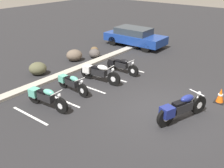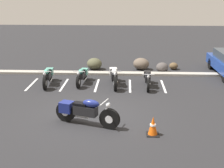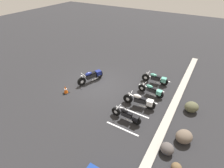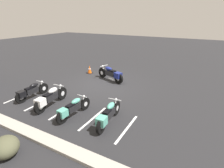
{
  "view_description": "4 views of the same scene",
  "coord_description": "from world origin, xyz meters",
  "px_view_note": "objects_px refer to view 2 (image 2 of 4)",
  "views": [
    {
      "loc": [
        -8.27,
        -3.99,
        5.2
      ],
      "look_at": [
        -0.78,
        1.91,
        0.9
      ],
      "focal_mm": 42.0,
      "sensor_mm": 36.0,
      "label": 1
    },
    {
      "loc": [
        1.24,
        -10.78,
        4.55
      ],
      "look_at": [
        0.63,
        2.05,
        0.61
      ],
      "focal_mm": 50.0,
      "sensor_mm": 36.0,
      "label": 2
    },
    {
      "loc": [
        9.44,
        6.9,
        7.96
      ],
      "look_at": [
        0.44,
        1.52,
        0.89
      ],
      "focal_mm": 28.0,
      "sensor_mm": 36.0,
      "label": 3
    },
    {
      "loc": [
        -5.73,
        9.24,
        4.21
      ],
      "look_at": [
        -1.24,
        0.96,
        0.55
      ],
      "focal_mm": 28.0,
      "sensor_mm": 36.0,
      "label": 4
    }
  ],
  "objects_px": {
    "traffic_cone": "(153,126)",
    "landscape_rock_2": "(162,67)",
    "landscape_rock_1": "(174,66)",
    "landscape_rock_3": "(141,64)",
    "parked_bike_0": "(48,75)",
    "parked_bike_3": "(148,78)",
    "landscape_rock_0": "(94,64)",
    "motorcycle_navy_featured": "(84,111)",
    "parked_bike_2": "(114,76)",
    "parked_bike_1": "(82,75)"
  },
  "relations": [
    {
      "from": "landscape_rock_1",
      "to": "landscape_rock_2",
      "type": "distance_m",
      "value": 0.99
    },
    {
      "from": "parked_bike_3",
      "to": "landscape_rock_0",
      "type": "distance_m",
      "value": 4.35
    },
    {
      "from": "motorcycle_navy_featured",
      "to": "landscape_rock_2",
      "type": "xyz_separation_m",
      "value": [
        3.48,
        7.3,
        -0.23
      ]
    },
    {
      "from": "parked_bike_0",
      "to": "landscape_rock_1",
      "type": "relative_size",
      "value": 4.2
    },
    {
      "from": "landscape_rock_1",
      "to": "parked_bike_1",
      "type": "bearing_deg",
      "value": -148.61
    },
    {
      "from": "motorcycle_navy_featured",
      "to": "parked_bike_3",
      "type": "xyz_separation_m",
      "value": [
        2.49,
        4.54,
        -0.08
      ]
    },
    {
      "from": "parked_bike_1",
      "to": "landscape_rock_2",
      "type": "relative_size",
      "value": 2.85
    },
    {
      "from": "landscape_rock_2",
      "to": "traffic_cone",
      "type": "xyz_separation_m",
      "value": [
        -1.15,
        -8.01,
        0.02
      ]
    },
    {
      "from": "motorcycle_navy_featured",
      "to": "landscape_rock_3",
      "type": "distance_m",
      "value": 8.21
    },
    {
      "from": "traffic_cone",
      "to": "landscape_rock_2",
      "type": "bearing_deg",
      "value": 81.85
    },
    {
      "from": "landscape_rock_1",
      "to": "landscape_rock_0",
      "type": "bearing_deg",
      "value": -177.62
    },
    {
      "from": "landscape_rock_1",
      "to": "landscape_rock_3",
      "type": "distance_m",
      "value": 1.91
    },
    {
      "from": "motorcycle_navy_featured",
      "to": "parked_bike_1",
      "type": "height_order",
      "value": "motorcycle_navy_featured"
    },
    {
      "from": "landscape_rock_3",
      "to": "traffic_cone",
      "type": "distance_m",
      "value": 8.58
    },
    {
      "from": "parked_bike_0",
      "to": "parked_bike_3",
      "type": "height_order",
      "value": "parked_bike_0"
    },
    {
      "from": "motorcycle_navy_featured",
      "to": "parked_bike_1",
      "type": "bearing_deg",
      "value": 117.89
    },
    {
      "from": "landscape_rock_1",
      "to": "parked_bike_3",
      "type": "bearing_deg",
      "value": -116.88
    },
    {
      "from": "landscape_rock_1",
      "to": "traffic_cone",
      "type": "bearing_deg",
      "value": -102.26
    },
    {
      "from": "parked_bike_0",
      "to": "landscape_rock_0",
      "type": "distance_m",
      "value": 3.68
    },
    {
      "from": "landscape_rock_0",
      "to": "parked_bike_3",
      "type": "bearing_deg",
      "value": -48.04
    },
    {
      "from": "parked_bike_3",
      "to": "landscape_rock_2",
      "type": "height_order",
      "value": "parked_bike_3"
    },
    {
      "from": "landscape_rock_1",
      "to": "landscape_rock_3",
      "type": "xyz_separation_m",
      "value": [
        -1.9,
        -0.09,
        0.14
      ]
    },
    {
      "from": "parked_bike_2",
      "to": "motorcycle_navy_featured",
      "type": "bearing_deg",
      "value": -16.09
    },
    {
      "from": "landscape_rock_0",
      "to": "landscape_rock_1",
      "type": "relative_size",
      "value": 1.77
    },
    {
      "from": "parked_bike_1",
      "to": "parked_bike_3",
      "type": "xyz_separation_m",
      "value": [
        3.23,
        -0.39,
        0.0
      ]
    },
    {
      "from": "parked_bike_0",
      "to": "parked_bike_2",
      "type": "xyz_separation_m",
      "value": [
        3.27,
        0.04,
        0.02
      ]
    },
    {
      "from": "parked_bike_1",
      "to": "landscape_rock_0",
      "type": "distance_m",
      "value": 2.86
    },
    {
      "from": "parked_bike_1",
      "to": "traffic_cone",
      "type": "xyz_separation_m",
      "value": [
        3.08,
        -5.64,
        -0.12
      ]
    },
    {
      "from": "parked_bike_0",
      "to": "parked_bike_2",
      "type": "bearing_deg",
      "value": 86.12
    },
    {
      "from": "landscape_rock_2",
      "to": "landscape_rock_3",
      "type": "distance_m",
      "value": 1.3
    },
    {
      "from": "motorcycle_navy_featured",
      "to": "landscape_rock_1",
      "type": "distance_m",
      "value": 9.02
    },
    {
      "from": "motorcycle_navy_featured",
      "to": "landscape_rock_1",
      "type": "bearing_deg",
      "value": 81.35
    },
    {
      "from": "landscape_rock_2",
      "to": "traffic_cone",
      "type": "height_order",
      "value": "traffic_cone"
    },
    {
      "from": "parked_bike_2",
      "to": "landscape_rock_0",
      "type": "distance_m",
      "value": 3.31
    },
    {
      "from": "landscape_rock_0",
      "to": "traffic_cone",
      "type": "xyz_separation_m",
      "value": [
        2.76,
        -8.48,
        -0.03
      ]
    },
    {
      "from": "parked_bike_3",
      "to": "landscape_rock_1",
      "type": "distance_m",
      "value": 3.84
    },
    {
      "from": "motorcycle_navy_featured",
      "to": "landscape_rock_2",
      "type": "distance_m",
      "value": 8.09
    },
    {
      "from": "landscape_rock_2",
      "to": "traffic_cone",
      "type": "bearing_deg",
      "value": -98.15
    },
    {
      "from": "parked_bike_2",
      "to": "parked_bike_0",
      "type": "bearing_deg",
      "value": -95.01
    },
    {
      "from": "parked_bike_1",
      "to": "parked_bike_3",
      "type": "bearing_deg",
      "value": 88.06
    },
    {
      "from": "landscape_rock_0",
      "to": "landscape_rock_2",
      "type": "xyz_separation_m",
      "value": [
        3.9,
        -0.47,
        -0.06
      ]
    },
    {
      "from": "motorcycle_navy_featured",
      "to": "parked_bike_0",
      "type": "relative_size",
      "value": 1.08
    },
    {
      "from": "parked_bike_2",
      "to": "landscape_rock_3",
      "type": "height_order",
      "value": "parked_bike_2"
    },
    {
      "from": "motorcycle_navy_featured",
      "to": "traffic_cone",
      "type": "relative_size",
      "value": 3.64
    },
    {
      "from": "parked_bike_0",
      "to": "landscape_rock_3",
      "type": "height_order",
      "value": "parked_bike_0"
    },
    {
      "from": "landscape_rock_2",
      "to": "motorcycle_navy_featured",
      "type": "bearing_deg",
      "value": -115.53
    },
    {
      "from": "parked_bike_3",
      "to": "landscape_rock_3",
      "type": "distance_m",
      "value": 3.34
    },
    {
      "from": "parked_bike_1",
      "to": "landscape_rock_3",
      "type": "distance_m",
      "value": 4.25
    },
    {
      "from": "parked_bike_2",
      "to": "landscape_rock_2",
      "type": "relative_size",
      "value": 3.21
    },
    {
      "from": "motorcycle_navy_featured",
      "to": "traffic_cone",
      "type": "height_order",
      "value": "motorcycle_navy_featured"
    }
  ]
}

